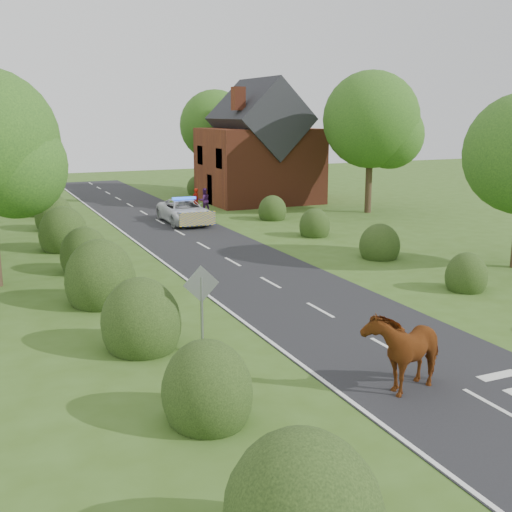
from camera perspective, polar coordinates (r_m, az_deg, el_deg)
name	(u,v)px	position (r m, az deg, el deg)	size (l,w,h in m)	color
ground	(389,349)	(19.10, 11.76, -8.08)	(120.00, 120.00, 0.00)	#3A5A1B
road	(210,249)	(31.94, -4.12, 0.59)	(6.00, 70.00, 0.02)	black
road_markings	(193,261)	(29.52, -5.65, -0.42)	(4.96, 70.00, 0.01)	white
hedgerow_left	(88,261)	(27.04, -14.74, -0.42)	(2.75, 50.41, 3.00)	black
hedgerow_right	(365,242)	(31.46, 9.66, 1.26)	(2.10, 45.78, 2.10)	black
tree_right_b	(376,124)	(43.97, 10.61, 11.49)	(6.56, 6.40, 9.40)	#332316
tree_right_c	(219,128)	(55.90, -3.35, 11.28)	(6.15, 6.00, 8.58)	#332316
road_sign	(201,296)	(18.03, -4.87, -3.56)	(1.06, 0.08, 2.53)	gray
house	(259,152)	(48.81, 0.27, 9.27)	(8.00, 7.40, 9.17)	brown
cow	(403,354)	(16.41, 12.98, -8.48)	(1.26, 2.39, 1.70)	#592511
police_van	(184,211)	(39.69, -6.38, 3.97)	(2.53, 5.34, 1.60)	silver
pedestrian_red	(196,200)	(44.20, -5.38, 4.97)	(0.58, 0.38, 1.60)	#A6160A
pedestrian_purple	(204,200)	(43.82, -4.62, 4.95)	(0.80, 0.63, 1.65)	#461C59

